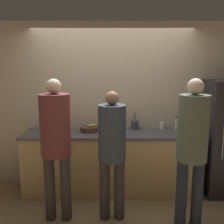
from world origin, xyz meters
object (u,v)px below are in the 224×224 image
object	(u,v)px
person_center	(112,146)
bottle_clear	(176,125)
fruit_bowl	(90,129)
utensil_crock	(135,125)
cup_white	(162,126)
person_right	(192,143)
person_left	(56,137)

from	to	relation	value
person_center	bottle_clear	bearing A→B (deg)	41.61
fruit_bowl	utensil_crock	bearing A→B (deg)	10.95
person_center	cup_white	size ratio (longest dim) A/B	16.07
person_center	fruit_bowl	world-z (taller)	person_center
person_center	bottle_clear	xyz separation A→B (m)	(1.01, 0.90, 0.06)
person_right	cup_white	distance (m)	1.17
person_left	fruit_bowl	xyz separation A→B (m)	(0.34, 0.81, -0.09)
bottle_clear	person_right	bearing A→B (deg)	-95.27
cup_white	utensil_crock	bearing A→B (deg)	-177.50
person_center	person_right	xyz separation A→B (m)	(0.91, -0.21, 0.10)
person_right	bottle_clear	xyz separation A→B (m)	(0.10, 1.11, -0.04)
person_left	person_right	size ratio (longest dim) A/B	0.99
person_center	utensil_crock	xyz separation A→B (m)	(0.36, 0.93, 0.05)
bottle_clear	fruit_bowl	bearing A→B (deg)	-175.81
person_center	cup_white	distance (m)	1.24
fruit_bowl	cup_white	size ratio (longest dim) A/B	2.79
person_left	fruit_bowl	bearing A→B (deg)	67.34
person_center	cup_white	xyz separation A→B (m)	(0.80, 0.95, 0.03)
fruit_bowl	utensil_crock	xyz separation A→B (m)	(0.70, 0.14, 0.03)
cup_white	person_right	bearing A→B (deg)	-84.61
utensil_crock	bottle_clear	xyz separation A→B (m)	(0.65, -0.04, 0.01)
utensil_crock	bottle_clear	distance (m)	0.65
person_center	person_right	bearing A→B (deg)	-12.95
person_left	person_right	distance (m)	1.60
fruit_bowl	cup_white	bearing A→B (deg)	7.73
person_left	cup_white	world-z (taller)	person_left
person_right	utensil_crock	size ratio (longest dim) A/B	6.13
person_left	utensil_crock	world-z (taller)	person_left
person_left	bottle_clear	distance (m)	1.92
person_right	utensil_crock	world-z (taller)	person_right
person_center	utensil_crock	size ratio (longest dim) A/B	5.59
person_left	fruit_bowl	size ratio (longest dim) A/B	6.28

